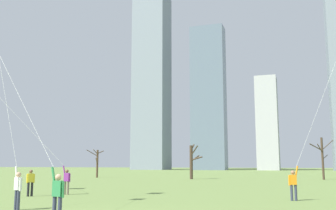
# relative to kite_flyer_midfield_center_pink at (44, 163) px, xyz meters

# --- Properties ---
(kite_flyer_midfield_center_pink) EXTENTS (6.95, 2.50, 9.91)m
(kite_flyer_midfield_center_pink) POSITION_rel_kite_flyer_midfield_center_pink_xyz_m (0.00, 0.00, 0.00)
(kite_flyer_midfield_center_pink) COLOR #33384C
(kite_flyer_midfield_center_pink) RESTS_ON ground
(kite_flyer_far_back_yellow) EXTENTS (10.14, 2.60, 11.45)m
(kite_flyer_far_back_yellow) POSITION_rel_kite_flyer_midfield_center_pink_xyz_m (-7.89, 9.75, 1.38)
(kite_flyer_far_back_yellow) COLOR #726656
(kite_flyer_far_back_yellow) RESTS_ON ground
(kite_flyer_foreground_right_red) EXTENTS (5.47, 3.06, 12.58)m
(kite_flyer_foreground_right_red) POSITION_rel_kite_flyer_midfield_center_pink_xyz_m (-3.83, 2.62, 1.23)
(kite_flyer_foreground_right_red) COLOR #33384C
(kite_flyer_foreground_right_red) RESTS_ON ground
(kite_flyer_midfield_left_orange) EXTENTS (7.76, 4.28, 18.74)m
(kite_flyer_midfield_left_orange) POSITION_rel_kite_flyer_midfield_center_pink_xyz_m (9.75, 11.17, 2.12)
(kite_flyer_midfield_left_orange) COLOR #33384C
(kite_flyer_midfield_left_orange) RESTS_ON ground
(bystander_far_off_by_trees) EXTENTS (0.37, 0.41, 1.62)m
(bystander_far_off_by_trees) POSITION_rel_kite_flyer_midfield_center_pink_xyz_m (-6.98, 8.37, -1.09)
(bystander_far_off_by_trees) COLOR black
(bystander_far_off_by_trees) RESTS_ON ground
(bare_tree_far_right_edge) EXTENTS (3.00, 2.23, 5.34)m
(bare_tree_far_right_edge) POSITION_rel_kite_flyer_midfield_center_pink_xyz_m (11.71, 41.61, 0.94)
(bare_tree_far_right_edge) COLOR #423326
(bare_tree_far_right_edge) RESTS_ON ground
(bare_tree_center) EXTENTS (1.77, 2.79, 4.66)m
(bare_tree_center) POSITION_rel_kite_flyer_midfield_center_pink_xyz_m (-4.62, 38.35, 0.43)
(bare_tree_center) COLOR #423326
(bare_tree_center) RESTS_ON ground
(bare_tree_rightmost) EXTENTS (1.91, 2.99, 4.12)m
(bare_tree_rightmost) POSITION_rel_kite_flyer_midfield_center_pink_xyz_m (-19.35, 39.48, 0.24)
(bare_tree_rightmost) COLOR #4C3828
(bare_tree_rightmost) RESTS_ON ground
(skyline_mid_tower_right) EXTENTS (11.47, 6.57, 49.35)m
(skyline_mid_tower_right) POSITION_rel_kite_flyer_midfield_center_pink_xyz_m (-19.51, 117.04, 22.68)
(skyline_mid_tower_right) COLOR slate
(skyline_mid_tower_right) RESTS_ON ground
(skyline_short_annex) EXTENTS (11.93, 10.60, 64.68)m
(skyline_short_annex) POSITION_rel_kite_flyer_midfield_center_pink_xyz_m (-41.18, 119.34, 30.34)
(skyline_short_annex) COLOR gray
(skyline_short_annex) RESTS_ON ground
(skyline_tall_tower) EXTENTS (6.85, 8.33, 30.39)m
(skyline_tall_tower) POSITION_rel_kite_flyer_midfield_center_pink_xyz_m (-0.33, 118.40, 13.20)
(skyline_tall_tower) COLOR #B2B2B7
(skyline_tall_tower) RESTS_ON ground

